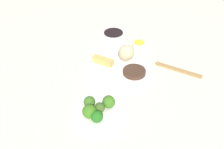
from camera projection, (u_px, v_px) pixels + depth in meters
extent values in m
cube|color=beige|center=(112.00, 72.00, 1.21)|extent=(2.20, 2.20, 0.02)
cylinder|color=white|center=(118.00, 70.00, 1.20)|extent=(0.29, 0.29, 0.02)
sphere|color=#BCB284|center=(126.00, 53.00, 1.22)|extent=(0.07, 0.07, 0.07)
cube|color=#DDA953|center=(103.00, 61.00, 1.21)|extent=(0.09, 0.09, 0.02)
cube|color=beige|center=(109.00, 77.00, 1.13)|extent=(0.09, 0.09, 0.01)
cylinder|color=#402A1D|center=(134.00, 72.00, 1.16)|extent=(0.09, 0.09, 0.02)
cylinder|color=white|center=(99.00, 113.00, 0.99)|extent=(0.19, 0.19, 0.01)
sphere|color=#39581E|center=(100.00, 108.00, 0.98)|extent=(0.04, 0.04, 0.04)
sphere|color=#386F1A|center=(89.00, 111.00, 0.96)|extent=(0.05, 0.05, 0.05)
sphere|color=#386E1D|center=(109.00, 102.00, 0.99)|extent=(0.05, 0.05, 0.05)
sphere|color=#206419|center=(97.00, 117.00, 0.94)|extent=(0.04, 0.04, 0.04)
sphere|color=#37661F|center=(89.00, 102.00, 1.00)|extent=(0.04, 0.04, 0.04)
cylinder|color=white|center=(113.00, 36.00, 1.40)|extent=(0.12, 0.12, 0.04)
cylinder|color=black|center=(113.00, 33.00, 1.38)|extent=(0.09, 0.09, 0.00)
cylinder|color=white|center=(139.00, 45.00, 1.34)|extent=(0.06, 0.06, 0.03)
cylinder|color=yellow|center=(139.00, 42.00, 1.33)|extent=(0.05, 0.05, 0.00)
cube|color=#A07945|center=(178.00, 70.00, 1.20)|extent=(0.15, 0.17, 0.01)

